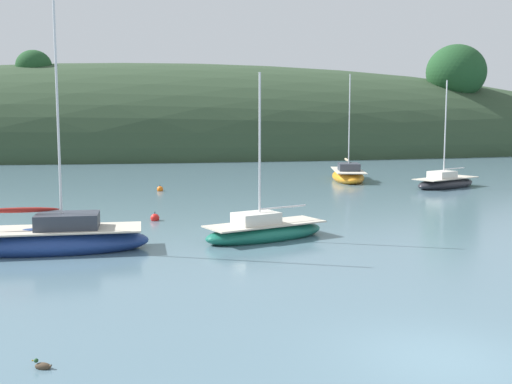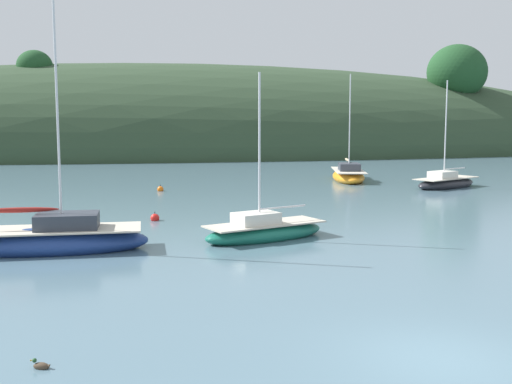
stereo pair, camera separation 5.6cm
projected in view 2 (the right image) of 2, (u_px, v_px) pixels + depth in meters
name	position (u px, v px, depth m)	size (l,w,h in m)	color
ground_plane	(442.00, 360.00, 12.98)	(400.00, 400.00, 0.00)	slate
far_shoreline_hill	(178.00, 153.00, 87.58)	(150.00, 36.00, 27.67)	#2D422B
sailboat_black_sloop	(54.00, 240.00, 23.58)	(7.23, 2.55, 10.09)	navy
sailboat_yellow_far	(446.00, 183.00, 45.09)	(6.21, 4.47, 7.90)	#232328
sailboat_orange_cutter	(348.00, 175.00, 50.08)	(4.09, 7.60, 8.72)	orange
sailboat_grey_yawl	(264.00, 231.00, 25.91)	(5.86, 3.72, 7.06)	#196B56
mooring_buoy_channel	(155.00, 218.00, 30.64)	(0.44, 0.44, 0.54)	red
mooring_buoy_outer	(160.00, 189.00, 43.02)	(0.44, 0.44, 0.54)	orange
duck_straggler	(41.00, 366.00, 12.56)	(0.41, 0.30, 0.24)	#473828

